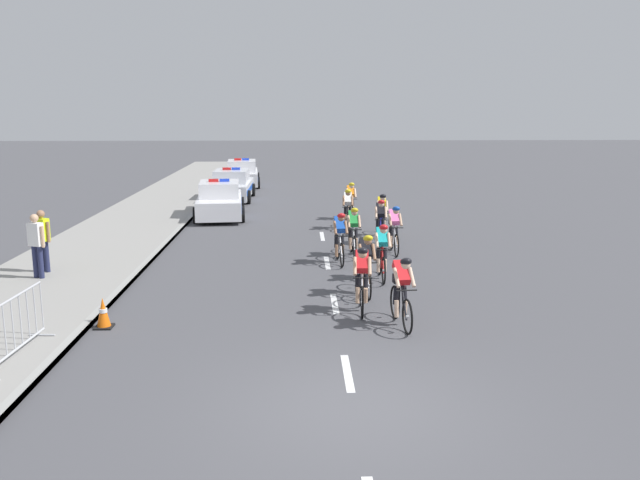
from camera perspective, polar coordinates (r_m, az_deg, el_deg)
ground_plane at (r=10.20m, az=2.97°, el=-14.39°), size 160.00×160.00×0.00m
sidewalk_slab at (r=24.39m, az=-16.91°, el=0.67°), size 4.07×60.00×0.12m
kerb_edge at (r=23.96m, az=-12.40°, el=0.72°), size 0.16×60.00×0.13m
lane_markings_centre at (r=15.13m, az=1.29°, el=-5.58°), size 0.14×17.60×0.01m
cyclist_lead at (r=13.49m, az=7.17°, el=-4.35°), size 0.45×1.72×1.56m
cyclist_second at (r=14.34m, az=3.69°, el=-3.31°), size 0.44×1.72×1.56m
cyclist_third at (r=15.68m, az=4.05°, el=-2.02°), size 0.43×1.72×1.56m
cyclist_fourth at (r=17.08m, az=5.45°, el=-0.91°), size 0.42×1.72×1.56m
cyclist_fifth at (r=18.78m, az=1.75°, el=0.28°), size 0.44×1.72×1.56m
cyclist_sixth at (r=19.77m, az=2.94°, el=0.84°), size 0.42×1.72×1.56m
cyclist_seventh at (r=20.17m, az=6.51°, el=0.99°), size 0.42×1.72×1.56m
cyclist_eighth at (r=22.91m, az=5.44°, el=2.28°), size 0.43×1.72×1.56m
cyclist_ninth at (r=21.51m, az=5.32°, el=1.68°), size 0.43×1.72×1.56m
cyclist_tenth at (r=26.26m, az=2.71°, el=3.51°), size 0.42×1.72×1.56m
cyclist_eleventh at (r=24.15m, az=2.45°, el=2.80°), size 0.43×1.72×1.56m
police_car_nearest at (r=27.10m, az=-8.77°, el=3.41°), size 2.30×4.54×1.59m
police_car_second at (r=32.12m, az=-7.71°, el=4.70°), size 2.04×4.42×1.59m
police_car_third at (r=37.82m, az=-6.84°, el=5.75°), size 2.23×4.51×1.59m
crowd_barrier_front at (r=12.75m, az=-25.28°, el=-7.00°), size 0.62×2.32×1.07m
traffic_cone_near at (r=14.16m, az=-18.45°, el=-6.10°), size 0.36×0.36×0.64m
spectator_closest at (r=18.82m, az=-23.13°, el=0.29°), size 0.50×0.35×1.68m
spectator_middle at (r=18.19m, az=-23.60°, el=-0.11°), size 0.51×0.34×1.68m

